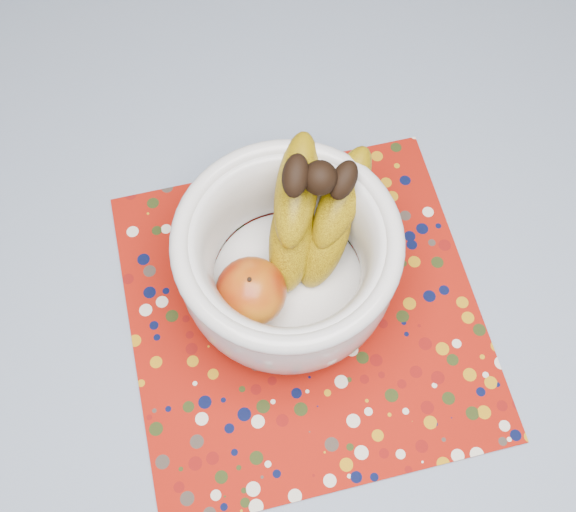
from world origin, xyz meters
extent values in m
plane|color=#2D2826|center=(0.00, 0.00, 0.00)|extent=(4.00, 4.00, 0.00)
cube|color=brown|center=(0.00, 0.00, 0.73)|extent=(1.20, 1.20, 0.04)
cylinder|color=brown|center=(-0.53, 0.53, 0.35)|extent=(0.06, 0.06, 0.71)
cube|color=slate|center=(0.00, 0.00, 0.76)|extent=(1.32, 1.32, 0.01)
cube|color=maroon|center=(-0.07, 0.10, 0.76)|extent=(0.54, 0.54, 0.00)
cylinder|color=silver|center=(-0.09, 0.12, 0.77)|extent=(0.12, 0.12, 0.01)
cylinder|color=silver|center=(-0.09, 0.12, 0.78)|extent=(0.18, 0.18, 0.01)
torus|color=silver|center=(-0.09, 0.12, 0.90)|extent=(0.24, 0.24, 0.02)
ellipsoid|color=maroon|center=(-0.13, 0.09, 0.83)|extent=(0.08, 0.08, 0.07)
sphere|color=black|center=(-0.07, 0.19, 0.93)|extent=(0.04, 0.04, 0.04)
camera|label=1|loc=(-0.05, -0.16, 1.53)|focal=42.00mm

